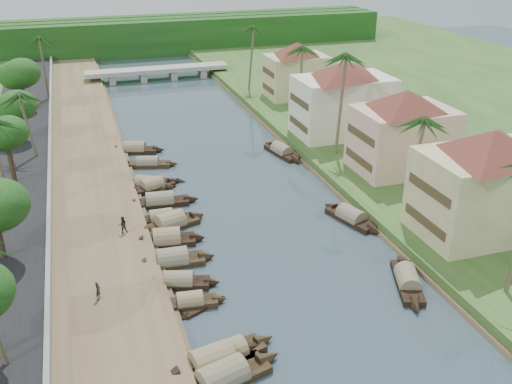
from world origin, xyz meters
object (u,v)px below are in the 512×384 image
object	(u,v)px
person_near	(98,290)
bridge	(158,71)
sampan_1	(212,362)
sampan_0	(223,379)
building_near	(486,182)

from	to	relation	value
person_near	bridge	bearing A→B (deg)	14.18
sampan_1	person_near	distance (m)	11.87
bridge	person_near	xyz separation A→B (m)	(-16.41, -73.51, -0.16)
sampan_0	person_near	size ratio (longest dim) A/B	6.32
person_near	sampan_1	bearing A→B (deg)	-117.26
bridge	sampan_0	size ratio (longest dim) A/B	2.91
sampan_0	person_near	bearing A→B (deg)	106.75
bridge	building_near	distance (m)	76.54
building_near	sampan_0	size ratio (longest dim) A/B	1.54
bridge	sampan_1	bearing A→B (deg)	-96.50
sampan_0	sampan_1	distance (m)	1.76
bridge	sampan_1	world-z (taller)	bridge
building_near	sampan_0	distance (m)	30.78
building_near	bridge	bearing A→B (deg)	104.39
bridge	building_near	xyz separation A→B (m)	(18.99, -74.00, 4.66)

